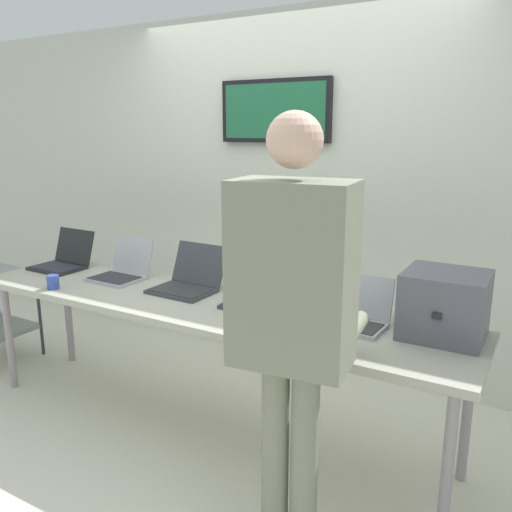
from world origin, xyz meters
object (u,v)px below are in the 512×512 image
at_px(equipment_box, 445,305).
at_px(workbench, 201,310).
at_px(person, 293,306).
at_px(laptop_station_4, 352,314).
at_px(coffee_mug, 53,282).
at_px(laptop_station_3, 261,295).
at_px(laptop_station_0, 64,260).
at_px(laptop_station_2, 188,281).
at_px(laptop_station_1, 122,269).

bearing_deg(equipment_box, workbench, -173.11).
bearing_deg(equipment_box, person, -117.68).
xyz_separation_m(equipment_box, laptop_station_4, (-0.42, -0.06, -0.10)).
distance_m(workbench, equipment_box, 1.31).
bearing_deg(coffee_mug, laptop_station_3, 16.31).
bearing_deg(laptop_station_0, laptop_station_2, 0.70).
relative_size(equipment_box, person, 0.21).
relative_size(laptop_station_1, coffee_mug, 3.90).
bearing_deg(workbench, laptop_station_1, 169.42).
relative_size(workbench, laptop_station_3, 7.99).
height_order(laptop_station_3, laptop_station_4, laptop_station_3).
bearing_deg(laptop_station_1, laptop_station_2, 0.83).
bearing_deg(person, workbench, 144.73).
relative_size(person, coffee_mug, 20.93).
height_order(workbench, laptop_station_0, laptop_station_0).
height_order(equipment_box, laptop_station_0, equipment_box).
xyz_separation_m(laptop_station_2, coffee_mug, (-0.73, -0.39, -0.02)).
bearing_deg(laptop_station_3, laptop_station_0, 179.56).
height_order(workbench, laptop_station_1, laptop_station_1).
relative_size(laptop_station_0, person, 0.20).
distance_m(equipment_box, laptop_station_4, 0.44).
distance_m(equipment_box, laptop_station_2, 1.48).
bearing_deg(laptop_station_2, laptop_station_4, -2.77).
xyz_separation_m(workbench, laptop_station_2, (-0.19, 0.14, 0.11)).
bearing_deg(workbench, laptop_station_3, 19.49).
distance_m(laptop_station_0, laptop_station_3, 1.60).
xyz_separation_m(equipment_box, laptop_station_0, (-2.56, -0.03, -0.10)).
relative_size(laptop_station_2, coffee_mug, 4.39).
xyz_separation_m(laptop_station_3, laptop_station_4, (0.54, -0.03, -0.00)).
xyz_separation_m(laptop_station_2, laptop_station_3, (0.52, -0.03, -0.00)).
bearing_deg(laptop_station_1, equipment_box, 0.60).
relative_size(laptop_station_4, coffee_mug, 4.17).
relative_size(workbench, laptop_station_2, 8.07).
distance_m(workbench, laptop_station_0, 1.28).
bearing_deg(laptop_station_4, laptop_station_3, 177.25).
bearing_deg(equipment_box, laptop_station_0, -179.41).
height_order(equipment_box, laptop_station_3, equipment_box).
distance_m(equipment_box, coffee_mug, 2.25).
height_order(equipment_box, person, person).
bearing_deg(workbench, equipment_box, 6.89).
height_order(workbench, person, person).
distance_m(laptop_station_4, coffee_mug, 1.82).
xyz_separation_m(laptop_station_1, laptop_station_3, (1.05, -0.02, -0.00)).
bearing_deg(workbench, coffee_mug, -164.86).
bearing_deg(laptop_station_2, person, -35.50).
xyz_separation_m(equipment_box, laptop_station_3, (-0.96, -0.04, -0.10)).
distance_m(workbench, laptop_station_1, 0.74).
relative_size(equipment_box, laptop_station_0, 1.03).
distance_m(equipment_box, laptop_station_1, 2.01).
relative_size(laptop_station_1, laptop_station_3, 0.88).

